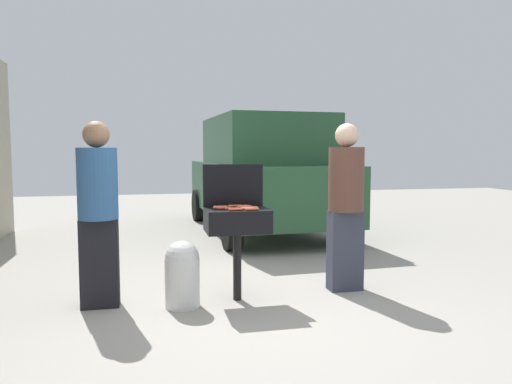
% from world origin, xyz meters
% --- Properties ---
extents(ground_plane, '(24.00, 24.00, 0.00)m').
position_xyz_m(ground_plane, '(0.00, 0.00, 0.00)').
color(ground_plane, '#9E998E').
extents(bbq_grill, '(0.60, 0.44, 0.89)m').
position_xyz_m(bbq_grill, '(-0.08, 0.23, 0.75)').
color(bbq_grill, black).
rests_on(bbq_grill, ground).
extents(grill_lid_open, '(0.60, 0.05, 0.42)m').
position_xyz_m(grill_lid_open, '(-0.08, 0.45, 1.10)').
color(grill_lid_open, black).
rests_on(grill_lid_open, bbq_grill).
extents(hot_dog_0, '(0.13, 0.03, 0.03)m').
position_xyz_m(hot_dog_0, '(-0.24, 0.25, 0.90)').
color(hot_dog_0, '#C6593D').
rests_on(hot_dog_0, bbq_grill).
extents(hot_dog_1, '(0.13, 0.04, 0.03)m').
position_xyz_m(hot_dog_1, '(0.01, 0.14, 0.90)').
color(hot_dog_1, '#B74C33').
rests_on(hot_dog_1, bbq_grill).
extents(hot_dog_2, '(0.13, 0.03, 0.03)m').
position_xyz_m(hot_dog_2, '(0.04, 0.19, 0.90)').
color(hot_dog_2, '#C6593D').
rests_on(hot_dog_2, bbq_grill).
extents(hot_dog_3, '(0.13, 0.03, 0.03)m').
position_xyz_m(hot_dog_3, '(-0.01, 0.11, 0.90)').
color(hot_dog_3, '#C6593D').
rests_on(hot_dog_3, bbq_grill).
extents(hot_dog_4, '(0.13, 0.04, 0.03)m').
position_xyz_m(hot_dog_4, '(-0.15, 0.15, 0.90)').
color(hot_dog_4, '#AD4228').
rests_on(hot_dog_4, bbq_grill).
extents(hot_dog_5, '(0.13, 0.03, 0.03)m').
position_xyz_m(hot_dog_5, '(-0.22, 0.20, 0.90)').
color(hot_dog_5, '#AD4228').
rests_on(hot_dog_5, bbq_grill).
extents(hot_dog_6, '(0.13, 0.04, 0.03)m').
position_xyz_m(hot_dog_6, '(-0.08, 0.36, 0.90)').
color(hot_dog_6, '#C6593D').
rests_on(hot_dog_6, bbq_grill).
extents(hot_dog_7, '(0.13, 0.03, 0.03)m').
position_xyz_m(hot_dog_7, '(-0.23, 0.28, 0.90)').
color(hot_dog_7, '#B74C33').
rests_on(hot_dog_7, bbq_grill).
extents(hot_dog_8, '(0.13, 0.03, 0.03)m').
position_xyz_m(hot_dog_8, '(-0.00, 0.24, 0.90)').
color(hot_dog_8, '#C6593D').
rests_on(hot_dog_8, bbq_grill).
extents(hot_dog_9, '(0.13, 0.04, 0.03)m').
position_xyz_m(hot_dog_9, '(-0.01, 0.28, 0.90)').
color(hot_dog_9, '#C6593D').
rests_on(hot_dog_9, bbq_grill).
extents(hot_dog_10, '(0.13, 0.03, 0.03)m').
position_xyz_m(hot_dog_10, '(0.02, 0.07, 0.90)').
color(hot_dog_10, '#C6593D').
rests_on(hot_dog_10, bbq_grill).
extents(hot_dog_11, '(0.13, 0.04, 0.03)m').
position_xyz_m(hot_dog_11, '(-0.23, 0.31, 0.90)').
color(hot_dog_11, '#AD4228').
rests_on(hot_dog_11, bbq_grill).
extents(hot_dog_12, '(0.13, 0.04, 0.03)m').
position_xyz_m(hot_dog_12, '(-0.01, 0.32, 0.90)').
color(hot_dog_12, '#AD4228').
rests_on(hot_dog_12, bbq_grill).
extents(hot_dog_13, '(0.13, 0.03, 0.03)m').
position_xyz_m(hot_dog_13, '(-0.13, 0.08, 0.90)').
color(hot_dog_13, '#B74C33').
rests_on(hot_dog_13, bbq_grill).
extents(propane_tank, '(0.32, 0.32, 0.62)m').
position_xyz_m(propane_tank, '(-0.62, 0.13, 0.32)').
color(propane_tank, silver).
rests_on(propane_tank, ground).
extents(person_left, '(0.36, 0.36, 1.70)m').
position_xyz_m(person_left, '(-1.36, 0.30, 0.93)').
color(person_left, black).
rests_on(person_left, ground).
extents(person_right, '(0.36, 0.36, 1.72)m').
position_xyz_m(person_right, '(1.06, 0.32, 0.93)').
color(person_right, '#333847').
rests_on(person_right, ground).
extents(parked_minivan, '(2.21, 4.49, 2.02)m').
position_xyz_m(parked_minivan, '(1.09, 4.05, 1.03)').
color(parked_minivan, '#234C2D').
rests_on(parked_minivan, ground).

